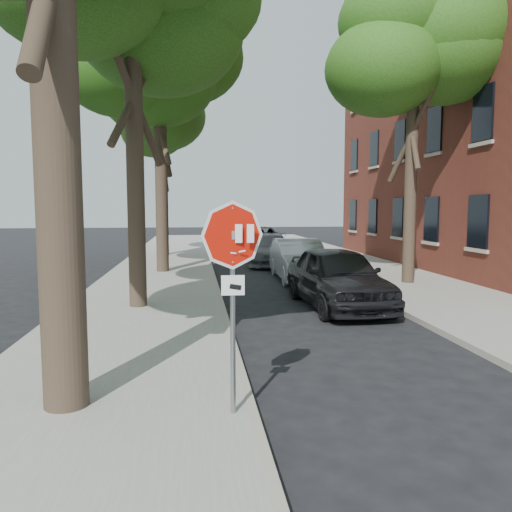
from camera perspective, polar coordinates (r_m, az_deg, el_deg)
The scene contains 14 objects.
ground at distance 6.59m, azimuth 3.78°, elevation -18.11°, with size 120.00×120.00×0.00m, color black.
sidewalk_left at distance 18.16m, azimuth -11.28°, elevation -2.69°, with size 4.00×55.00×0.12m, color gray.
sidewalk_right at distance 19.47m, azimuth 14.54°, elevation -2.21°, with size 4.00×55.00×0.12m, color gray.
curb_left at distance 18.13m, azimuth -4.80°, elevation -2.60°, with size 0.12×55.00×0.13m, color #9E9384.
curb_right at distance 18.82m, azimuth 8.73°, elevation -2.34°, with size 0.12×55.00×0.13m, color #9E9384.
stop_sign at distance 5.96m, azimuth -2.68°, elevation -1.17°, with size 0.76×0.34×2.61m.
tree_mid_a at distance 14.03m, azimuth -14.10°, elevation 26.14°, with size 5.59×5.19×9.84m.
tree_mid_b at distance 20.79m, azimuth -11.05°, elevation 20.42°, with size 5.88×5.46×10.36m.
tree_far at distance 27.46m, azimuth -10.63°, elevation 15.09°, with size 5.29×4.91×9.33m.
tree_right at distance 18.13m, azimuth 17.40°, elevation 19.94°, with size 5.29×4.91×9.33m.
car_a at distance 13.36m, azimuth 9.30°, elevation -2.38°, with size 1.91×4.75×1.62m, color black.
car_b at distance 18.13m, azimuth 4.90°, elevation -0.43°, with size 1.58×4.53×1.49m, color #B3B5BC.
car_c at distance 22.95m, azimuth 1.62°, elevation 0.74°, with size 1.96×4.82×1.40m, color #535459.
car_d at distance 28.38m, azimuth 0.53°, elevation 1.81°, with size 2.53×5.49×1.53m, color black.
Camera 1 is at (-1.15, -5.93, 2.65)m, focal length 35.00 mm.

